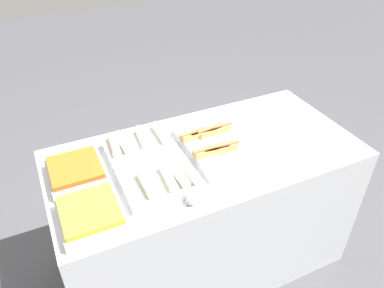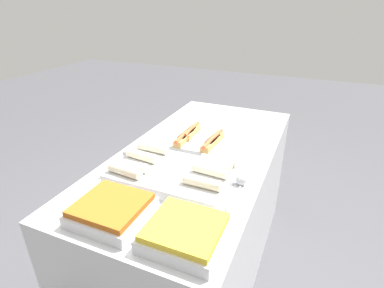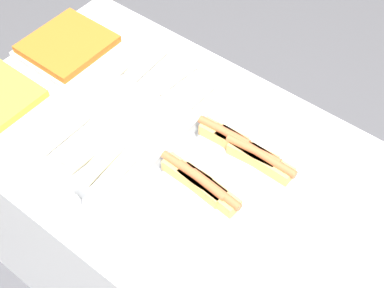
{
  "view_description": "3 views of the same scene",
  "coord_description": "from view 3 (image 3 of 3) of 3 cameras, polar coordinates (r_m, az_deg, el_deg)",
  "views": [
    {
      "loc": [
        -0.74,
        -1.4,
        2.07
      ],
      "look_at": [
        -0.08,
        0.0,
        0.96
      ],
      "focal_mm": 35.0,
      "sensor_mm": 36.0,
      "label": 1
    },
    {
      "loc": [
        -1.38,
        -0.56,
        1.64
      ],
      "look_at": [
        -0.08,
        0.0,
        0.96
      ],
      "focal_mm": 28.0,
      "sensor_mm": 36.0,
      "label": 2
    },
    {
      "loc": [
        0.47,
        -0.7,
        2.07
      ],
      "look_at": [
        -0.08,
        0.0,
        0.96
      ],
      "focal_mm": 50.0,
      "sensor_mm": 36.0,
      "label": 3
    }
  ],
  "objects": [
    {
      "name": "serving_spoon_far",
      "position": [
        1.7,
        2.26,
        7.85
      ],
      "size": [
        0.25,
        0.05,
        0.05
      ],
      "color": "#B2B5BA",
      "rests_on": "counter"
    },
    {
      "name": "tray_side_back",
      "position": [
        1.79,
        -12.99,
        9.73
      ],
      "size": [
        0.26,
        0.27,
        0.07
      ],
      "color": "silver",
      "rests_on": "counter"
    },
    {
      "name": "serving_spoon_near",
      "position": [
        1.42,
        -13.15,
        -5.9
      ],
      "size": [
        0.24,
        0.05,
        0.05
      ],
      "color": "#B2B5BA",
      "rests_on": "counter"
    },
    {
      "name": "tray_wraps",
      "position": [
        1.56,
        -6.65,
        3.03
      ],
      "size": [
        0.35,
        0.55,
        0.09
      ],
      "color": "silver",
      "rests_on": "counter"
    },
    {
      "name": "counter",
      "position": [
        1.83,
        2.06,
        -11.46
      ],
      "size": [
        1.65,
        0.8,
        0.88
      ],
      "color": "silver",
      "rests_on": "ground_plane"
    },
    {
      "name": "tray_hotdogs",
      "position": [
        1.41,
        4.38,
        -3.72
      ],
      "size": [
        0.34,
        0.47,
        0.1
      ],
      "color": "silver",
      "rests_on": "counter"
    }
  ]
}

